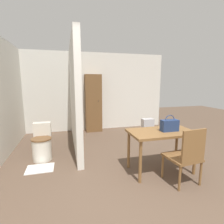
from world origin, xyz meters
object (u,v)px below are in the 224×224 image
dining_table (161,136)px  toilet (42,144)px  space_heater (148,126)px  handbag (169,125)px  wooden_cabinet (93,103)px  wooden_chair (186,155)px

dining_table → toilet: (-2.09, 1.07, -0.34)m
space_heater → toilet: bearing=-158.1°
toilet → handbag: bearing=-26.5°
dining_table → space_heater: 2.46m
wooden_cabinet → space_heater: 1.86m
space_heater → dining_table: bearing=-111.1°
wooden_chair → space_heater: 2.84m
wooden_chair → space_heater: (0.72, 2.73, -0.26)m
wooden_chair → toilet: bearing=139.8°
dining_table → wooden_chair: wooden_chair is taller
wooden_chair → wooden_cabinet: bearing=99.1°
toilet → wooden_chair: bearing=-34.6°
toilet → dining_table: bearing=-27.2°
wooden_chair → handbag: size_ratio=3.02×
wooden_chair → handbag: handbag is taller
wooden_chair → wooden_cabinet: (-0.88, 3.36, 0.42)m
toilet → space_heater: size_ratio=1.65×
dining_table → wooden_cabinet: 3.00m
handbag → space_heater: bearing=72.0°
space_heater → handbag: bearing=-108.0°
toilet → handbag: size_ratio=2.40×
wooden_cabinet → toilet: bearing=-126.7°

